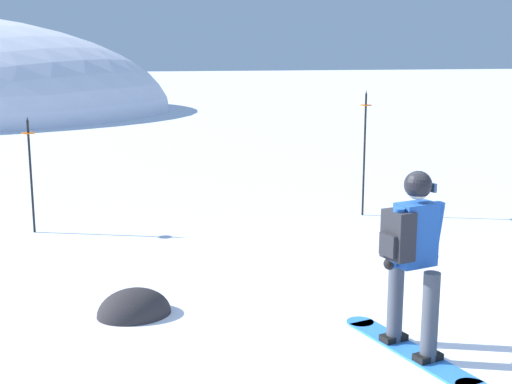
{
  "coord_description": "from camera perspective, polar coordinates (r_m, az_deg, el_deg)",
  "views": [
    {
      "loc": [
        -3.32,
        -5.0,
        2.67
      ],
      "look_at": [
        0.15,
        2.72,
        1.0
      ],
      "focal_mm": 46.93,
      "sensor_mm": 36.0,
      "label": 1
    }
  ],
  "objects": [
    {
      "name": "ground_plane",
      "position": [
        6.57,
        8.78,
        -12.96
      ],
      "size": [
        300.0,
        300.0,
        0.0
      ],
      "primitive_type": "plane",
      "color": "white"
    },
    {
      "name": "snowboarder_main",
      "position": [
        6.22,
        13.14,
        -5.49
      ],
      "size": [
        0.64,
        1.84,
        1.71
      ],
      "color": "blue",
      "rests_on": "ground"
    },
    {
      "name": "piste_marker_near",
      "position": [
        11.67,
        9.24,
        3.96
      ],
      "size": [
        0.2,
        0.2,
        2.18
      ],
      "color": "black",
      "rests_on": "ground"
    },
    {
      "name": "piste_marker_far",
      "position": [
        10.94,
        -18.68,
        2.05
      ],
      "size": [
        0.2,
        0.2,
        1.83
      ],
      "color": "black",
      "rests_on": "ground"
    },
    {
      "name": "rock_dark",
      "position": [
        7.39,
        -10.33,
        -10.2
      ],
      "size": [
        0.79,
        0.68,
        0.56
      ],
      "color": "#282628",
      "rests_on": "ground"
    }
  ]
}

